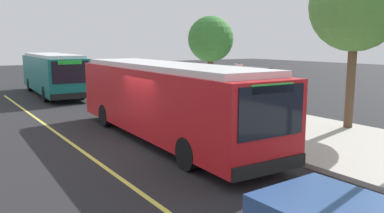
# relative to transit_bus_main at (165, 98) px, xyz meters

# --- Properties ---
(ground_plane) EXTENTS (120.00, 120.00, 0.00)m
(ground_plane) POSITION_rel_transit_bus_main_xyz_m (0.41, -1.01, -1.62)
(ground_plane) COLOR #232326
(sidewalk_curb) EXTENTS (44.00, 6.40, 0.15)m
(sidewalk_curb) POSITION_rel_transit_bus_main_xyz_m (0.41, 4.99, -1.54)
(sidewalk_curb) COLOR #B7B2A8
(sidewalk_curb) RESTS_ON ground_plane
(lane_stripe_center) EXTENTS (36.00, 0.14, 0.01)m
(lane_stripe_center) POSITION_rel_transit_bus_main_xyz_m (0.41, -3.21, -1.61)
(lane_stripe_center) COLOR #E0D64C
(lane_stripe_center) RESTS_ON ground_plane
(transit_bus_main) EXTENTS (11.83, 2.97, 2.95)m
(transit_bus_main) POSITION_rel_transit_bus_main_xyz_m (0.00, 0.00, 0.00)
(transit_bus_main) COLOR red
(transit_bus_main) RESTS_ON ground_plane
(transit_bus_second) EXTENTS (10.90, 3.12, 2.95)m
(transit_bus_second) POSITION_rel_transit_bus_main_xyz_m (-16.01, -0.14, -0.00)
(transit_bus_second) COLOR #146B66
(transit_bus_second) RESTS_ON ground_plane
(bus_shelter) EXTENTS (2.90, 1.60, 2.48)m
(bus_shelter) POSITION_rel_transit_bus_main_xyz_m (-1.16, 4.57, 0.30)
(bus_shelter) COLOR #333338
(bus_shelter) RESTS_ON sidewalk_curb
(waiting_bench) EXTENTS (1.60, 0.48, 0.95)m
(waiting_bench) POSITION_rel_transit_bus_main_xyz_m (-1.22, 4.39, -0.98)
(waiting_bench) COLOR brown
(waiting_bench) RESTS_ON sidewalk_curb
(route_sign_post) EXTENTS (0.44, 0.08, 2.80)m
(route_sign_post) POSITION_rel_transit_bus_main_xyz_m (1.54, 2.36, 0.34)
(route_sign_post) COLOR #333338
(route_sign_post) RESTS_ON sidewalk_curb
(pedestrian_commuter) EXTENTS (0.24, 0.40, 1.69)m
(pedestrian_commuter) POSITION_rel_transit_bus_main_xyz_m (-2.87, 3.36, -0.50)
(pedestrian_commuter) COLOR #282D47
(pedestrian_commuter) RESTS_ON sidewalk_curb
(street_tree_upstreet) EXTENTS (2.81, 2.81, 5.22)m
(street_tree_upstreet) POSITION_rel_transit_bus_main_xyz_m (-6.69, 7.10, 2.31)
(street_tree_upstreet) COLOR brown
(street_tree_upstreet) RESTS_ON sidewalk_curb
(street_tree_downstreet) EXTENTS (3.73, 3.73, 6.92)m
(street_tree_downstreet) POSITION_rel_transit_bus_main_xyz_m (2.98, 7.27, 3.56)
(street_tree_downstreet) COLOR brown
(street_tree_downstreet) RESTS_ON sidewalk_curb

